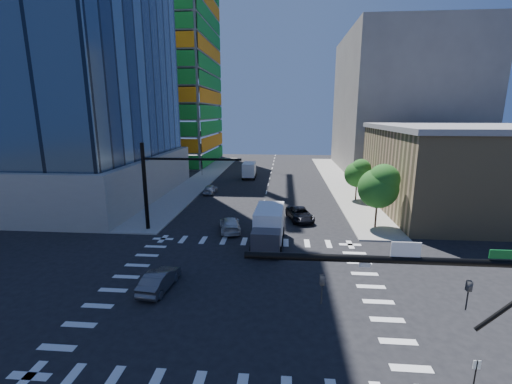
# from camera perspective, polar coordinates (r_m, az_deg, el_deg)

# --- Properties ---
(ground) EXTENTS (160.00, 160.00, 0.00)m
(ground) POSITION_cam_1_polar(r_m,az_deg,el_deg) (24.95, -2.14, -15.77)
(ground) COLOR black
(ground) RESTS_ON ground
(road_markings) EXTENTS (20.00, 20.00, 0.01)m
(road_markings) POSITION_cam_1_polar(r_m,az_deg,el_deg) (24.95, -2.14, -15.76)
(road_markings) COLOR silver
(road_markings) RESTS_ON ground
(sidewalk_ne) EXTENTS (5.00, 60.00, 0.15)m
(sidewalk_ne) POSITION_cam_1_polar(r_m,az_deg,el_deg) (63.60, 13.56, 1.82)
(sidewalk_ne) COLOR gray
(sidewalk_ne) RESTS_ON ground
(sidewalk_nw) EXTENTS (5.00, 60.00, 0.15)m
(sidewalk_nw) POSITION_cam_1_polar(r_m,az_deg,el_deg) (64.66, -8.91, 2.20)
(sidewalk_nw) COLOR gray
(sidewalk_nw) RESTS_ON ground
(construction_building) EXTENTS (25.16, 34.50, 70.60)m
(construction_building) POSITION_cam_1_polar(r_m,az_deg,el_deg) (89.79, -15.91, 20.60)
(construction_building) COLOR slate
(construction_building) RESTS_ON ground
(commercial_building) EXTENTS (20.50, 22.50, 10.60)m
(commercial_building) POSITION_cam_1_polar(r_m,az_deg,el_deg) (49.51, 31.54, 3.30)
(commercial_building) COLOR #8F7B53
(commercial_building) RESTS_ON ground
(bg_building_ne) EXTENTS (24.00, 30.00, 28.00)m
(bg_building_ne) POSITION_cam_1_polar(r_m,az_deg,el_deg) (80.48, 23.02, 13.42)
(bg_building_ne) COLOR slate
(bg_building_ne) RESTS_ON ground
(signal_mast_nw) EXTENTS (10.20, 0.40, 9.00)m
(signal_mast_nw) POSITION_cam_1_polar(r_m,az_deg,el_deg) (36.15, -15.90, 2.12)
(signal_mast_nw) COLOR black
(signal_mast_nw) RESTS_ON sidewalk_nw
(tree_south) EXTENTS (4.16, 4.16, 6.82)m
(tree_south) POSITION_cam_1_polar(r_m,az_deg,el_deg) (37.67, 19.95, 1.01)
(tree_south) COLOR #382316
(tree_south) RESTS_ON sidewalk_ne
(tree_north) EXTENTS (3.54, 3.52, 5.78)m
(tree_north) POSITION_cam_1_polar(r_m,az_deg,el_deg) (49.34, 16.70, 3.09)
(tree_north) COLOR #382316
(tree_north) RESTS_ON sidewalk_ne
(no_parking_sign) EXTENTS (0.30, 0.06, 2.20)m
(no_parking_sign) POSITION_cam_1_polar(r_m,az_deg,el_deg) (18.38, 32.64, -24.61)
(no_parking_sign) COLOR black
(no_parking_sign) RESTS_ON ground
(car_nb_far) EXTENTS (3.52, 5.58, 1.44)m
(car_nb_far) POSITION_cam_1_polar(r_m,az_deg,el_deg) (39.57, 7.33, -3.68)
(car_nb_far) COLOR black
(car_nb_far) RESTS_ON ground
(car_sb_near) EXTENTS (3.01, 5.23, 1.43)m
(car_sb_near) POSITION_cam_1_polar(r_m,az_deg,el_deg) (35.88, -4.35, -5.38)
(car_sb_near) COLOR silver
(car_sb_near) RESTS_ON ground
(car_sb_mid) EXTENTS (1.72, 4.10, 1.38)m
(car_sb_mid) POSITION_cam_1_polar(r_m,az_deg,el_deg) (52.68, -7.62, 0.48)
(car_sb_mid) COLOR #BBBCC3
(car_sb_mid) RESTS_ON ground
(car_sb_cross) EXTENTS (1.90, 4.38, 1.40)m
(car_sb_cross) POSITION_cam_1_polar(r_m,az_deg,el_deg) (25.44, -15.77, -13.90)
(car_sb_cross) COLOR #4D4D52
(car_sb_cross) RESTS_ON ground
(box_truck_near) EXTENTS (2.97, 6.53, 3.37)m
(box_truck_near) POSITION_cam_1_polar(r_m,az_deg,el_deg) (31.57, 2.07, -6.46)
(box_truck_near) COLOR black
(box_truck_near) RESTS_ON ground
(box_truck_far) EXTENTS (2.54, 5.76, 3.00)m
(box_truck_far) POSITION_cam_1_polar(r_m,az_deg,el_deg) (65.01, -1.10, 3.54)
(box_truck_far) COLOR black
(box_truck_far) RESTS_ON ground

